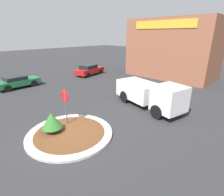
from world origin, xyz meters
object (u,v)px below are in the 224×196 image
object	(u,v)px
parked_sedan_green	(17,82)
parked_sedan_red	(89,70)
utility_truck	(149,93)
stop_sign	(65,101)

from	to	relation	value
parked_sedan_green	parked_sedan_red	world-z (taller)	parked_sedan_red
utility_truck	parked_sedan_red	size ratio (longest dim) A/B	1.34
stop_sign	parked_sedan_green	size ratio (longest dim) A/B	0.55
stop_sign	utility_truck	xyz separation A→B (m)	(2.09, 6.11, -0.50)
stop_sign	utility_truck	distance (m)	6.48
parked_sedan_red	stop_sign	bearing A→B (deg)	-144.93
stop_sign	parked_sedan_green	bearing A→B (deg)	175.64
stop_sign	utility_truck	world-z (taller)	stop_sign
utility_truck	parked_sedan_green	distance (m)	14.16
utility_truck	parked_sedan_green	xyz separation A→B (m)	(-13.13, -5.27, -0.48)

